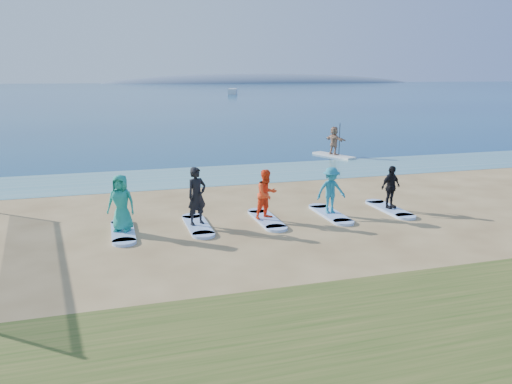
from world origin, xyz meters
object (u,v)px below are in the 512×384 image
object	(u,v)px
student_0	(121,203)
student_1	(197,196)
surfboard_0	(123,232)
student_4	(391,187)
boat_offshore_b	(233,94)
surfboard_4	(389,209)
surfboard_1	(198,225)
surfboard_2	(267,219)
student_3	(331,190)
student_2	(267,194)
surfboard_3	(330,214)
paddleboard	(334,155)
paddleboarder	(334,141)

from	to	relation	value
student_0	student_1	distance (m)	2.36
surfboard_0	student_4	distance (m)	9.47
boat_offshore_b	surfboard_4	distance (m)	114.24
boat_offshore_b	student_4	size ratio (longest dim) A/B	3.55
surfboard_1	surfboard_2	bearing A→B (deg)	0.00
surfboard_1	student_3	world-z (taller)	student_3
student_2	surfboard_3	xyz separation A→B (m)	(2.36, 0.00, -0.88)
boat_offshore_b	surfboard_4	size ratio (longest dim) A/B	2.52
paddleboard	paddleboarder	size ratio (longest dim) A/B	1.77
student_1	student_2	world-z (taller)	student_1
boat_offshore_b	student_4	world-z (taller)	student_4
student_0	surfboard_2	bearing A→B (deg)	23.55
surfboard_3	boat_offshore_b	bearing A→B (deg)	77.64
surfboard_1	surfboard_4	bearing A→B (deg)	0.00
paddleboarder	surfboard_0	world-z (taller)	paddleboarder
student_4	student_1	bearing A→B (deg)	162.42
surfboard_0	student_1	size ratio (longest dim) A/B	1.17
surfboard_2	student_1	bearing A→B (deg)	180.00
surfboard_1	surfboard_2	world-z (taller)	same
student_2	surfboard_4	size ratio (longest dim) A/B	0.76
surfboard_2	student_3	world-z (taller)	student_3
student_0	student_4	bearing A→B (deg)	23.55
surfboard_4	paddleboard	bearing A→B (deg)	74.07
surfboard_0	student_4	bearing A→B (deg)	0.00
paddleboard	surfboard_1	world-z (taller)	paddleboard
surfboard_2	student_3	size ratio (longest dim) A/B	1.35
surfboard_3	student_1	bearing A→B (deg)	180.00
surfboard_1	surfboard_4	distance (m)	7.08
paddleboarder	student_0	world-z (taller)	student_0
paddleboard	paddleboarder	distance (m)	0.91
paddleboarder	surfboard_0	xyz separation A→B (m)	(-12.83, -11.90, -0.92)
student_1	student_3	xyz separation A→B (m)	(4.72, 0.00, -0.13)
boat_offshore_b	paddleboard	bearing A→B (deg)	-82.98
student_3	surfboard_4	xyz separation A→B (m)	(2.36, 0.00, -0.86)
boat_offshore_b	student_3	xyz separation A→B (m)	(-24.56, -112.06, 0.90)
paddleboard	surfboard_3	distance (m)	13.21
student_1	surfboard_0	bearing A→B (deg)	155.46
paddleboarder	student_1	world-z (taller)	student_1
boat_offshore_b	surfboard_2	distance (m)	115.25
surfboard_1	student_0	bearing A→B (deg)	180.00
paddleboard	student_0	world-z (taller)	student_0
surfboard_0	surfboard_4	distance (m)	9.44
surfboard_0	surfboard_1	world-z (taller)	same
surfboard_4	student_2	bearing A→B (deg)	180.00
student_0	student_1	size ratio (longest dim) A/B	0.94
student_0	student_1	bearing A→B (deg)	23.55
surfboard_1	surfboard_3	xyz separation A→B (m)	(4.72, 0.00, 0.00)
student_3	student_4	xyz separation A→B (m)	(2.36, 0.00, -0.03)
paddleboard	surfboard_2	distance (m)	14.40
student_1	student_2	size ratio (longest dim) A/B	1.12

